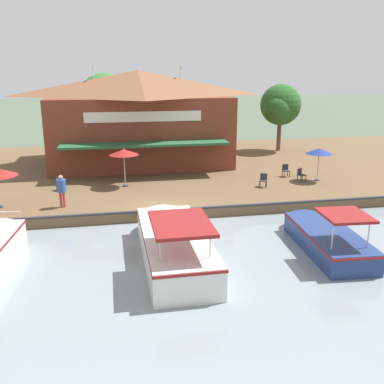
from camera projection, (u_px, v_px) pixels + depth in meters
The scene contains 15 objects.
ground_plane at pixel (165, 222), 22.56m from camera, with size 220.00×220.00×0.00m, color #4C5B47.
quay_deck at pixel (147, 171), 32.87m from camera, with size 22.00×56.00×0.60m, color brown.
quay_edge_fender at pixel (165, 210), 22.48m from camera, with size 0.20×50.40×0.10m, color #2D2D33.
waterfront_restaurant at pixel (139, 116), 33.81m from camera, with size 11.28×14.06×7.46m.
patio_umbrella_far_corner at pixel (124, 152), 26.71m from camera, with size 1.84×1.84×2.43m.
patio_umbrella_back_row at pixel (319, 151), 28.17m from camera, with size 1.77×1.77×2.23m.
cafe_chair_beside_entrance at pixel (263, 179), 27.04m from camera, with size 0.60×0.60×0.85m.
cafe_chair_under_first_umbrella at pixel (286, 170), 29.69m from camera, with size 0.47×0.47×0.85m.
cafe_chair_facing_river at pixel (60, 183), 26.31m from camera, with size 0.59×0.59×0.85m.
cafe_chair_mid_patio at pixel (301, 174), 28.43m from camera, with size 0.59×0.59×0.85m.
person_at_quay_edge at pixel (61, 187), 22.84m from camera, with size 0.50×0.50×1.77m.
motorboat_outer_channel at pixel (323, 234), 19.25m from camera, with size 6.57×2.54×2.14m.
motorboat_distant_upstream at pixel (172, 239), 18.29m from camera, with size 8.43×2.57×2.36m.
tree_behind_restaurant at pixel (104, 105), 35.37m from camera, with size 5.13×4.88×6.96m.
tree_upstream_bank at pixel (280, 106), 38.19m from camera, with size 3.83×3.65×5.98m.
Camera 1 is at (21.14, -2.65, 7.74)m, focal length 40.00 mm.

